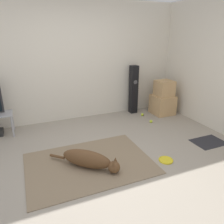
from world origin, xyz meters
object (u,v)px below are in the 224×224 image
at_px(cardboard_box_lower, 162,105).
at_px(frisbee, 166,160).
at_px(dog, 89,160).
at_px(cardboard_box_upper, 164,88).
at_px(tennis_ball_by_boxes, 142,115).
at_px(tennis_ball_near_speaker, 151,121).
at_px(floor_speaker, 133,90).

bearing_deg(cardboard_box_lower, frisbee, -123.25).
distance_m(dog, cardboard_box_upper, 2.82).
relative_size(tennis_ball_by_boxes, tennis_ball_near_speaker, 1.00).
distance_m(cardboard_box_upper, floor_speaker, 0.73).
height_order(cardboard_box_upper, tennis_ball_near_speaker, cardboard_box_upper).
height_order(frisbee, cardboard_box_upper, cardboard_box_upper).
bearing_deg(frisbee, tennis_ball_near_speaker, 66.34).
distance_m(dog, cardboard_box_lower, 2.79).
bearing_deg(dog, tennis_ball_by_boxes, 40.60).
height_order(floor_speaker, tennis_ball_near_speaker, floor_speaker).
bearing_deg(cardboard_box_upper, cardboard_box_lower, 99.26).
relative_size(dog, floor_speaker, 0.76).
height_order(dog, cardboard_box_upper, cardboard_box_upper).
bearing_deg(tennis_ball_by_boxes, floor_speaker, 105.40).
relative_size(cardboard_box_lower, tennis_ball_near_speaker, 7.35).
relative_size(dog, frisbee, 3.93).
xyz_separation_m(cardboard_box_lower, tennis_ball_by_boxes, (-0.53, 0.04, -0.20)).
height_order(cardboard_box_lower, tennis_ball_by_boxes, cardboard_box_lower).
bearing_deg(dog, frisbee, -14.05).
xyz_separation_m(cardboard_box_upper, tennis_ball_near_speaker, (-0.57, -0.39, -0.61)).
distance_m(frisbee, tennis_ball_near_speaker, 1.52).
relative_size(cardboard_box_lower, floor_speaker, 0.42).
xyz_separation_m(frisbee, floor_speaker, (0.56, 2.16, 0.57)).
bearing_deg(tennis_ball_near_speaker, dog, -148.01).
height_order(dog, tennis_ball_near_speaker, dog).
relative_size(dog, cardboard_box_upper, 2.31).
bearing_deg(cardboard_box_lower, dog, -147.16).
relative_size(frisbee, cardboard_box_lower, 0.46).
distance_m(frisbee, cardboard_box_upper, 2.23).
relative_size(floor_speaker, tennis_ball_by_boxes, 17.57).
relative_size(floor_speaker, tennis_ball_near_speaker, 17.57).
relative_size(dog, tennis_ball_near_speaker, 13.35).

